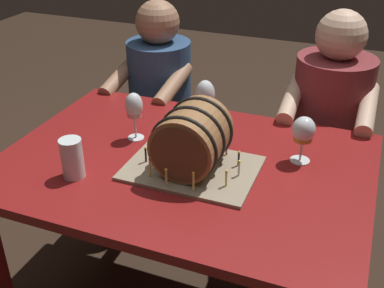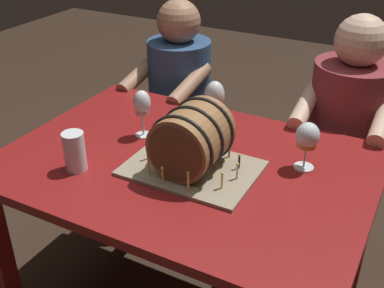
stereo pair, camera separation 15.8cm
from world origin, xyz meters
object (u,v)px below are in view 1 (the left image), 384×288
Objects in this scene: dining_table at (184,188)px; barrel_cake at (192,142)px; person_seated_left at (161,123)px; wine_glass_rose at (134,108)px; wine_glass_amber at (303,131)px; beer_pint at (72,160)px; person_seated_right at (324,147)px; wine_glass_white at (205,97)px.

dining_table is 2.93× the size of barrel_cake.
wine_glass_rose is at bearing -73.19° from person_seated_left.
dining_table is at bearing -158.10° from wine_glass_amber.
person_seated_right is (0.72, 0.91, -0.28)m from beer_pint.
barrel_cake is 0.31m from wine_glass_rose.
wine_glass_rose is 0.72m from person_seated_left.
barrel_cake reaches higher than wine_glass_amber.
person_seated_right is at bearing 0.02° from person_seated_left.
wine_glass_rose is at bearing -174.23° from wine_glass_amber.
person_seated_left reaches higher than wine_glass_amber.
beer_pint reaches higher than dining_table.
wine_glass_white is at bearing 42.13° from wine_glass_rose.
person_seated_left is at bearing 145.98° from wine_glass_amber.
person_seated_right is (0.65, 0.60, -0.35)m from wine_glass_rose.
wine_glass_rose is 1.36× the size of beer_pint.
person_seated_right is at bearing 63.21° from barrel_cake.
wine_glass_rose is 0.95m from person_seated_right.
person_seated_left is (-0.39, 0.41, -0.37)m from wine_glass_white.
wine_glass_white is (-0.40, 0.13, 0.01)m from wine_glass_amber.
barrel_cake reaches higher than wine_glass_rose.
beer_pint is at bearing -128.33° from person_seated_right.
wine_glass_white is at bearing 60.95° from beer_pint.
person_seated_left is (-0.46, 0.73, -0.35)m from barrel_cake.
person_seated_left is at bearing 121.14° from dining_table.
barrel_cake is 2.36× the size of wine_glass_rose.
beer_pint is at bearing -152.85° from barrel_cake.
barrel_cake is 0.33m from wine_glass_white.
barrel_cake is at bearing -116.79° from person_seated_right.
person_seated_left reaches higher than wine_glass_rose.
person_seated_right reaches higher than person_seated_left.
person_seated_right reaches higher than wine_glass_amber.
wine_glass_amber is at bearing 30.33° from barrel_cake.
wine_glass_white is at bearing 95.18° from dining_table.
person_seated_right is at bearing 58.88° from dining_table.
dining_table is at bearing -20.96° from wine_glass_rose.
person_seated_left is 0.83m from person_seated_right.
person_seated_left is (-0.41, 0.68, -0.13)m from dining_table.
person_seated_right is at bearing 86.01° from wine_glass_amber.
dining_table is at bearing -121.12° from person_seated_right.
wine_glass_white reaches higher than wine_glass_rose.
dining_table is 7.55× the size of wine_glass_amber.
wine_glass_rose is at bearing -137.87° from wine_glass_white.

